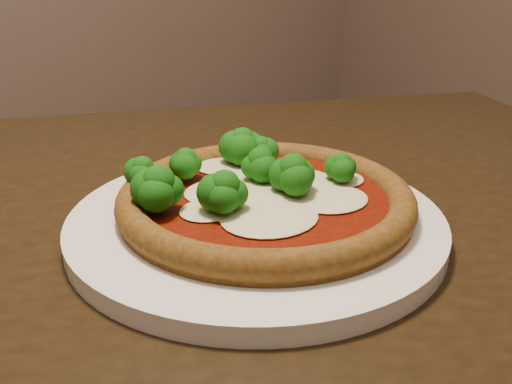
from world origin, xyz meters
TOP-DOWN VIEW (x-y plane):
  - dining_table at (-0.01, 0.23)m, footprint 1.50×1.30m
  - plate at (0.06, 0.16)m, footprint 0.35×0.35m
  - pizza at (0.07, 0.16)m, footprint 0.28×0.28m

SIDE VIEW (x-z plane):
  - dining_table at x=-0.01m, z-range 0.28..1.03m
  - plate at x=0.06m, z-range 0.75..0.77m
  - pizza at x=0.07m, z-range 0.75..0.82m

